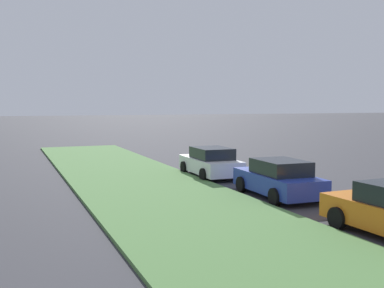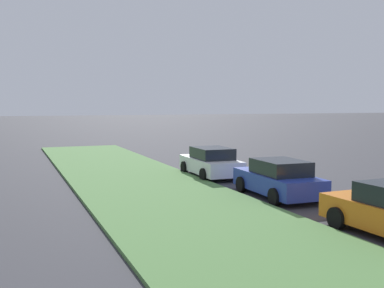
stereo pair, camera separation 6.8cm
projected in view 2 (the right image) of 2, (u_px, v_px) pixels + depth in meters
The scene contains 3 objects.
grass_median at pixel (274, 263), 10.23m from camera, with size 60.00×6.00×0.12m, color #517F42.
parked_car_blue at pixel (278, 179), 17.74m from camera, with size 4.37×2.15×1.47m.
parked_car_white at pixel (211, 162), 22.76m from camera, with size 4.34×2.10×1.47m.
Camera 2 is at (1.43, 11.55, 3.60)m, focal length 42.92 mm.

